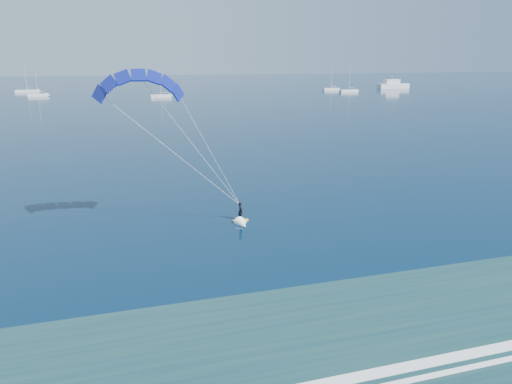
{
  "coord_description": "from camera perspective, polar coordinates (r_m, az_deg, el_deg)",
  "views": [
    {
      "loc": [
        -6.95,
        -7.14,
        14.93
      ],
      "look_at": [
        2.77,
        26.43,
        4.71
      ],
      "focal_mm": 32.0,
      "sensor_mm": 36.0,
      "label": 1
    }
  ],
  "objects": [
    {
      "name": "sailboat_1",
      "position": [
        211.02,
        -25.59,
        10.88
      ],
      "size": [
        7.61,
        2.4,
        10.6
      ],
      "color": "silver",
      "rests_on": "ground"
    },
    {
      "name": "kitesurfer_rig",
      "position": [
        39.46,
        -8.22,
        6.21
      ],
      "size": [
        14.38,
        4.73,
        15.26
      ],
      "color": "yellow",
      "rests_on": "ground"
    },
    {
      "name": "sailboat_4",
      "position": [
        231.86,
        9.37,
        12.57
      ],
      "size": [
        8.09,
        2.4,
        11.12
      ],
      "color": "silver",
      "rests_on": "ground"
    },
    {
      "name": "sailboat_5",
      "position": [
        221.32,
        11.53,
        12.3
      ],
      "size": [
        8.75,
        2.4,
        11.86
      ],
      "color": "silver",
      "rests_on": "ground"
    },
    {
      "name": "motor_yacht",
      "position": [
        255.74,
        16.74,
        12.7
      ],
      "size": [
        16.79,
        4.48,
        6.7
      ],
      "color": "silver",
      "rests_on": "ground"
    },
    {
      "name": "sailboat_3",
      "position": [
        190.57,
        -11.81,
        11.68
      ],
      "size": [
        7.96,
        2.4,
        11.15
      ],
      "color": "silver",
      "rests_on": "ground"
    },
    {
      "name": "sailboat_2",
      "position": [
        239.92,
        -26.67,
        11.22
      ],
      "size": [
        10.15,
        2.4,
        13.48
      ],
      "color": "silver",
      "rests_on": "ground"
    }
  ]
}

